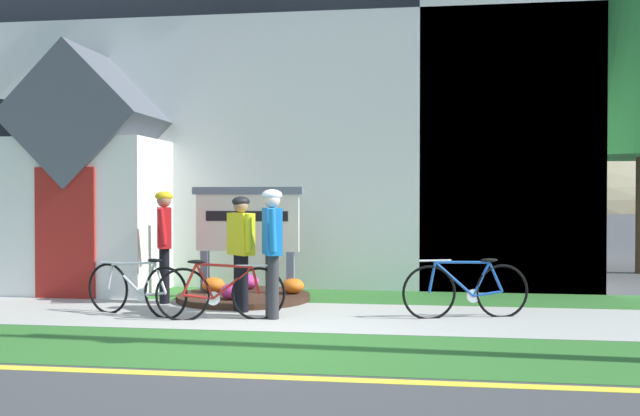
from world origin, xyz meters
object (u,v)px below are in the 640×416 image
bicycle_white (137,289)px  cyclist_in_red_jersey (241,245)px  cyclist_in_orange_jersey (164,237)px  church_sign (247,224)px  bicycle_yellow (466,290)px  bicycle_black (220,292)px  cyclist_in_yellow_jersey (272,242)px

bicycle_white → cyclist_in_red_jersey: size_ratio=1.01×
cyclist_in_orange_jersey → cyclist_in_red_jersey: size_ratio=1.05×
cyclist_in_orange_jersey → cyclist_in_red_jersey: bearing=-24.7°
church_sign → cyclist_in_orange_jersey: size_ratio=1.06×
church_sign → bicycle_yellow: size_ratio=1.06×
cyclist_in_orange_jersey → bicycle_white: bearing=-88.9°
bicycle_white → cyclist_in_orange_jersey: cyclist_in_orange_jersey is taller
church_sign → cyclist_in_red_jersey: size_ratio=1.11×
bicycle_white → cyclist_in_red_jersey: bearing=19.7°
bicycle_black → cyclist_in_yellow_jersey: 0.95m
bicycle_black → cyclist_in_orange_jersey: size_ratio=0.98×
bicycle_white → cyclist_in_orange_jersey: size_ratio=0.96×
cyclist_in_yellow_jersey → cyclist_in_red_jersey: size_ratio=1.06×
bicycle_white → cyclist_in_yellow_jersey: (1.88, 0.04, 0.65)m
church_sign → bicycle_yellow: 3.70m
cyclist_in_orange_jersey → bicycle_yellow: bearing=-8.8°
bicycle_yellow → bicycle_black: bearing=-169.5°
church_sign → cyclist_in_red_jersey: 1.34m
cyclist_in_yellow_jersey → cyclist_in_orange_jersey: size_ratio=1.01×
bicycle_white → cyclist_in_yellow_jersey: bearing=1.1°
bicycle_yellow → cyclist_in_yellow_jersey: size_ratio=0.98×
cyclist_in_red_jersey → cyclist_in_orange_jersey: bearing=155.3°
bicycle_black → bicycle_yellow: bearing=10.5°
cyclist_in_yellow_jersey → bicycle_yellow: bearing=8.3°
cyclist_in_orange_jersey → bicycle_black: bearing=-45.9°
bicycle_yellow → cyclist_in_yellow_jersey: bearing=-171.7°
bicycle_black → cyclist_in_red_jersey: size_ratio=1.02×
cyclist_in_red_jersey → bicycle_black: bearing=-99.5°
church_sign → bicycle_black: size_ratio=1.08×
bicycle_white → cyclist_in_yellow_jersey: cyclist_in_yellow_jersey is taller
bicycle_yellow → bicycle_white: size_ratio=1.03×
church_sign → cyclist_in_orange_jersey: church_sign is taller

